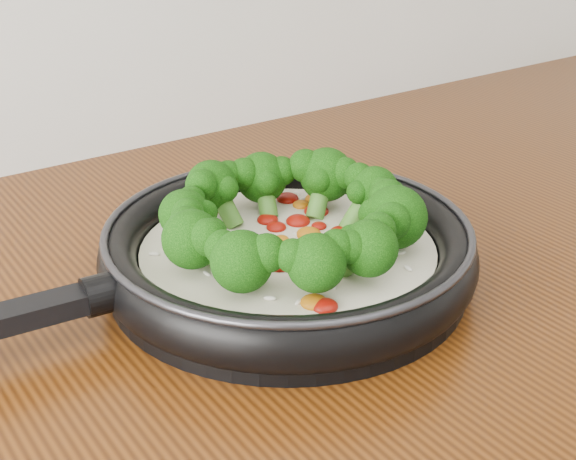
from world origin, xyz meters
TOP-DOWN VIEW (x-y plane):
  - skillet at (-0.15, 1.10)m, footprint 0.52×0.35m

SIDE VIEW (x-z plane):
  - skillet at x=-0.15m, z-range 0.89..0.98m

